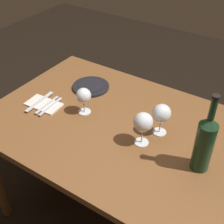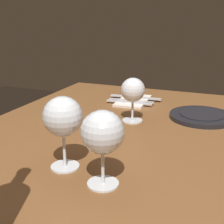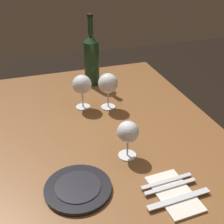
{
  "view_description": "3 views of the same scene",
  "coord_description": "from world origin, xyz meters",
  "px_view_note": "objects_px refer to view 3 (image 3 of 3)",
  "views": [
    {
      "loc": [
        -0.63,
        0.99,
        1.71
      ],
      "look_at": [
        0.01,
        0.02,
        0.82
      ],
      "focal_mm": 49.14,
      "sensor_mm": 36.0,
      "label": 1
    },
    {
      "loc": [
        -0.73,
        -0.29,
        1.08
      ],
      "look_at": [
        0.05,
        0.03,
        0.81
      ],
      "focal_mm": 50.03,
      "sensor_mm": 36.0,
      "label": 2
    },
    {
      "loc": [
        1.0,
        -0.31,
        1.44
      ],
      "look_at": [
        0.07,
        -0.01,
        0.86
      ],
      "focal_mm": 48.73,
      "sensor_mm": 36.0,
      "label": 3
    }
  ],
  "objects_px": {
    "table_knife": "(179,199)",
    "folded_napkin": "(174,193)",
    "wine_glass_left": "(82,85)",
    "dinner_plate": "(78,188)",
    "fork_outer": "(167,181)",
    "fork_inner": "(170,186)",
    "wine_glass_centre": "(128,133)",
    "wine_bottle": "(92,59)",
    "wine_glass_right": "(108,84)"
  },
  "relations": [
    {
      "from": "folded_napkin",
      "to": "wine_glass_centre",
      "type": "bearing_deg",
      "value": -162.46
    },
    {
      "from": "dinner_plate",
      "to": "fork_inner",
      "type": "height_order",
      "value": "dinner_plate"
    },
    {
      "from": "dinner_plate",
      "to": "fork_outer",
      "type": "relative_size",
      "value": 1.18
    },
    {
      "from": "wine_glass_left",
      "to": "folded_napkin",
      "type": "xyz_separation_m",
      "value": [
        0.62,
        0.14,
        -0.11
      ]
    },
    {
      "from": "wine_glass_right",
      "to": "folded_napkin",
      "type": "relative_size",
      "value": 0.86
    },
    {
      "from": "wine_glass_centre",
      "to": "fork_outer",
      "type": "height_order",
      "value": "wine_glass_centre"
    },
    {
      "from": "wine_glass_left",
      "to": "dinner_plate",
      "type": "relative_size",
      "value": 0.75
    },
    {
      "from": "fork_outer",
      "to": "table_knife",
      "type": "relative_size",
      "value": 0.86
    },
    {
      "from": "wine_glass_centre",
      "to": "table_knife",
      "type": "relative_size",
      "value": 0.68
    },
    {
      "from": "folded_napkin",
      "to": "wine_glass_right",
      "type": "bearing_deg",
      "value": -177.21
    },
    {
      "from": "table_knife",
      "to": "wine_bottle",
      "type": "bearing_deg",
      "value": -178.01
    },
    {
      "from": "folded_napkin",
      "to": "fork_inner",
      "type": "relative_size",
      "value": 1.08
    },
    {
      "from": "wine_glass_left",
      "to": "table_knife",
      "type": "height_order",
      "value": "wine_glass_left"
    },
    {
      "from": "wine_glass_centre",
      "to": "wine_bottle",
      "type": "xyz_separation_m",
      "value": [
        -0.64,
        0.04,
        0.04
      ]
    },
    {
      "from": "wine_glass_left",
      "to": "wine_glass_centre",
      "type": "relative_size",
      "value": 1.11
    },
    {
      "from": "folded_napkin",
      "to": "fork_outer",
      "type": "bearing_deg",
      "value": 180.0
    },
    {
      "from": "fork_inner",
      "to": "wine_glass_centre",
      "type": "bearing_deg",
      "value": -160.41
    },
    {
      "from": "wine_glass_left",
      "to": "wine_glass_right",
      "type": "relative_size",
      "value": 0.95
    },
    {
      "from": "fork_inner",
      "to": "fork_outer",
      "type": "distance_m",
      "value": 0.02
    },
    {
      "from": "fork_inner",
      "to": "fork_outer",
      "type": "height_order",
      "value": "same"
    },
    {
      "from": "wine_bottle",
      "to": "fork_inner",
      "type": "relative_size",
      "value": 2.02
    },
    {
      "from": "wine_glass_right",
      "to": "table_knife",
      "type": "xyz_separation_m",
      "value": [
        0.61,
        0.03,
        -0.11
      ]
    },
    {
      "from": "wine_glass_centre",
      "to": "fork_inner",
      "type": "bearing_deg",
      "value": 19.59
    },
    {
      "from": "wine_glass_centre",
      "to": "table_knife",
      "type": "bearing_deg",
      "value": 15.56
    },
    {
      "from": "wine_glass_centre",
      "to": "table_knife",
      "type": "xyz_separation_m",
      "value": [
        0.25,
        0.07,
        -0.09
      ]
    },
    {
      "from": "dinner_plate",
      "to": "folded_napkin",
      "type": "relative_size",
      "value": 1.09
    },
    {
      "from": "folded_napkin",
      "to": "fork_inner",
      "type": "bearing_deg",
      "value": 180.0
    },
    {
      "from": "wine_glass_right",
      "to": "table_knife",
      "type": "bearing_deg",
      "value": 2.66
    },
    {
      "from": "dinner_plate",
      "to": "fork_inner",
      "type": "xyz_separation_m",
      "value": [
        0.09,
        0.28,
        0.0
      ]
    },
    {
      "from": "fork_inner",
      "to": "dinner_plate",
      "type": "bearing_deg",
      "value": -107.15
    },
    {
      "from": "table_knife",
      "to": "folded_napkin",
      "type": "bearing_deg",
      "value": 180.0
    },
    {
      "from": "table_knife",
      "to": "fork_inner",
      "type": "bearing_deg",
      "value": 180.0
    },
    {
      "from": "wine_glass_centre",
      "to": "fork_inner",
      "type": "xyz_separation_m",
      "value": [
        0.2,
        0.07,
        -0.09
      ]
    },
    {
      "from": "dinner_plate",
      "to": "wine_bottle",
      "type": "bearing_deg",
      "value": 161.76
    },
    {
      "from": "fork_outer",
      "to": "wine_glass_left",
      "type": "bearing_deg",
      "value": -166.29
    },
    {
      "from": "wine_bottle",
      "to": "wine_glass_centre",
      "type": "bearing_deg",
      "value": -3.55
    },
    {
      "from": "wine_glass_left",
      "to": "dinner_plate",
      "type": "height_order",
      "value": "wine_glass_left"
    },
    {
      "from": "wine_glass_centre",
      "to": "wine_bottle",
      "type": "relative_size",
      "value": 0.39
    },
    {
      "from": "wine_glass_right",
      "to": "wine_glass_left",
      "type": "bearing_deg",
      "value": -108.37
    },
    {
      "from": "wine_glass_left",
      "to": "table_knife",
      "type": "relative_size",
      "value": 0.76
    },
    {
      "from": "dinner_plate",
      "to": "fork_outer",
      "type": "height_order",
      "value": "dinner_plate"
    },
    {
      "from": "wine_glass_centre",
      "to": "folded_napkin",
      "type": "bearing_deg",
      "value": 17.54
    },
    {
      "from": "wine_glass_right",
      "to": "dinner_plate",
      "type": "relative_size",
      "value": 0.79
    },
    {
      "from": "fork_inner",
      "to": "table_knife",
      "type": "bearing_deg",
      "value": 0.0
    },
    {
      "from": "fork_inner",
      "to": "table_knife",
      "type": "height_order",
      "value": "same"
    },
    {
      "from": "wine_bottle",
      "to": "table_knife",
      "type": "bearing_deg",
      "value": 1.99
    },
    {
      "from": "dinner_plate",
      "to": "folded_napkin",
      "type": "bearing_deg",
      "value": 68.26
    },
    {
      "from": "folded_napkin",
      "to": "table_knife",
      "type": "bearing_deg",
      "value": 0.0
    },
    {
      "from": "wine_glass_left",
      "to": "fork_outer",
      "type": "relative_size",
      "value": 0.89
    },
    {
      "from": "wine_glass_centre",
      "to": "dinner_plate",
      "type": "bearing_deg",
      "value": -61.58
    }
  ]
}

